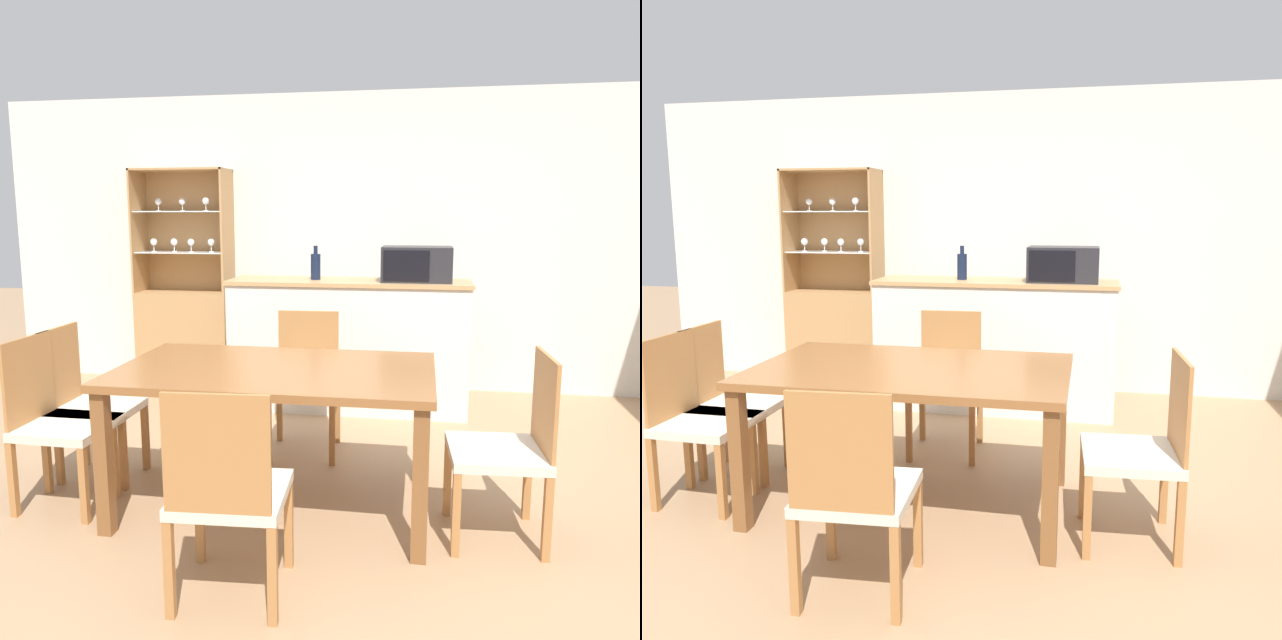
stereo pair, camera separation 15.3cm
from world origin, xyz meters
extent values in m
plane|color=#A37F5B|center=(0.00, 0.00, 0.00)|extent=(18.00, 18.00, 0.00)
cube|color=silver|center=(0.00, 2.63, 1.27)|extent=(6.80, 0.06, 2.55)
cube|color=silver|center=(-0.14, 1.94, 0.50)|extent=(1.84, 0.51, 0.99)
cube|color=tan|center=(-0.14, 1.94, 1.01)|extent=(1.87, 0.54, 0.03)
cube|color=tan|center=(-1.68, 2.42, 0.42)|extent=(0.84, 0.35, 0.84)
cube|color=tan|center=(-1.68, 2.59, 1.38)|extent=(0.84, 0.02, 1.07)
cube|color=tan|center=(-2.09, 2.42, 1.38)|extent=(0.02, 0.35, 1.07)
cube|color=tan|center=(-1.27, 2.42, 1.38)|extent=(0.02, 0.35, 1.07)
cube|color=tan|center=(-1.68, 2.42, 1.91)|extent=(0.84, 0.35, 0.02)
cube|color=white|center=(-1.68, 2.42, 1.20)|extent=(0.79, 0.31, 0.01)
cube|color=white|center=(-1.68, 2.42, 1.55)|extent=(0.79, 0.31, 0.01)
cylinder|color=white|center=(-1.94, 2.39, 1.20)|extent=(0.04, 0.04, 0.01)
cylinder|color=white|center=(-1.94, 2.39, 1.23)|extent=(0.01, 0.01, 0.06)
sphere|color=white|center=(-1.94, 2.39, 1.29)|extent=(0.06, 0.06, 0.06)
cylinder|color=white|center=(-1.91, 2.45, 1.56)|extent=(0.04, 0.04, 0.01)
cylinder|color=white|center=(-1.91, 2.45, 1.59)|extent=(0.01, 0.01, 0.06)
sphere|color=white|center=(-1.91, 2.45, 1.64)|extent=(0.06, 0.06, 0.06)
cylinder|color=white|center=(-1.76, 2.43, 1.20)|extent=(0.04, 0.04, 0.01)
cylinder|color=white|center=(-1.76, 2.43, 1.23)|extent=(0.01, 0.01, 0.06)
sphere|color=white|center=(-1.76, 2.43, 1.29)|extent=(0.06, 0.06, 0.06)
cylinder|color=white|center=(-1.68, 2.44, 1.56)|extent=(0.04, 0.04, 0.01)
cylinder|color=white|center=(-1.68, 2.44, 1.59)|extent=(0.01, 0.01, 0.06)
sphere|color=white|center=(-1.68, 2.44, 1.64)|extent=(0.06, 0.06, 0.06)
cylinder|color=white|center=(-1.59, 2.39, 1.20)|extent=(0.04, 0.04, 0.01)
cylinder|color=white|center=(-1.59, 2.39, 1.23)|extent=(0.01, 0.01, 0.06)
sphere|color=white|center=(-1.59, 2.39, 1.29)|extent=(0.06, 0.06, 0.06)
cylinder|color=white|center=(-1.45, 2.40, 1.56)|extent=(0.04, 0.04, 0.01)
cylinder|color=white|center=(-1.45, 2.40, 1.59)|extent=(0.01, 0.01, 0.06)
sphere|color=white|center=(-1.45, 2.40, 1.64)|extent=(0.06, 0.06, 0.06)
cylinder|color=white|center=(-1.42, 2.42, 1.20)|extent=(0.04, 0.04, 0.01)
cylinder|color=white|center=(-1.42, 2.42, 1.23)|extent=(0.01, 0.01, 0.06)
sphere|color=white|center=(-1.42, 2.42, 1.29)|extent=(0.06, 0.06, 0.06)
cube|color=brown|center=(-0.31, 0.17, 0.73)|extent=(1.60, 0.96, 0.04)
cube|color=brown|center=(-1.05, -0.25, 0.36)|extent=(0.07, 0.07, 0.71)
cube|color=brown|center=(0.44, -0.25, 0.36)|extent=(0.07, 0.07, 0.71)
cube|color=brown|center=(-1.05, 0.60, 0.36)|extent=(0.07, 0.07, 0.71)
cube|color=brown|center=(0.44, 0.60, 0.36)|extent=(0.07, 0.07, 0.71)
cube|color=beige|center=(-1.40, 0.32, 0.42)|extent=(0.44, 0.44, 0.05)
cube|color=#A8703D|center=(-1.61, 0.32, 0.67)|extent=(0.02, 0.40, 0.45)
cube|color=#A8703D|center=(-1.20, 0.52, 0.20)|extent=(0.04, 0.04, 0.40)
cube|color=#A8703D|center=(-1.20, 0.12, 0.20)|extent=(0.04, 0.04, 0.40)
cube|color=#A8703D|center=(-1.60, 0.51, 0.20)|extent=(0.04, 0.04, 0.40)
cube|color=#A8703D|center=(-1.59, 0.12, 0.20)|extent=(0.04, 0.04, 0.40)
cube|color=beige|center=(0.78, 0.03, 0.42)|extent=(0.46, 0.46, 0.05)
cube|color=#A8703D|center=(0.99, 0.04, 0.67)|extent=(0.04, 0.40, 0.45)
cube|color=#A8703D|center=(0.60, -0.18, 0.20)|extent=(0.04, 0.04, 0.40)
cube|color=#A8703D|center=(0.57, 0.21, 0.20)|extent=(0.04, 0.04, 0.40)
cube|color=#A8703D|center=(0.99, -0.16, 0.20)|extent=(0.04, 0.04, 0.40)
cube|color=#A8703D|center=(0.97, 0.24, 0.20)|extent=(0.04, 0.04, 0.40)
cube|color=beige|center=(-0.31, -0.60, 0.42)|extent=(0.46, 0.46, 0.05)
cube|color=#A8703D|center=(-0.29, -0.80, 0.67)|extent=(0.40, 0.04, 0.45)
cube|color=#A8703D|center=(-0.52, -0.41, 0.20)|extent=(0.04, 0.04, 0.40)
cube|color=#A8703D|center=(-0.12, -0.39, 0.20)|extent=(0.04, 0.04, 0.40)
cube|color=#A8703D|center=(-0.49, -0.80, 0.20)|extent=(0.04, 0.04, 0.40)
cube|color=#A8703D|center=(-0.10, -0.78, 0.20)|extent=(0.04, 0.04, 0.40)
cube|color=beige|center=(-0.31, 0.94, 0.42)|extent=(0.46, 0.46, 0.05)
cube|color=#A8703D|center=(-0.32, 1.15, 0.67)|extent=(0.40, 0.04, 0.45)
cube|color=#A8703D|center=(-0.10, 0.76, 0.20)|extent=(0.04, 0.04, 0.40)
cube|color=#A8703D|center=(-0.49, 0.73, 0.20)|extent=(0.04, 0.04, 0.40)
cube|color=#A8703D|center=(-0.12, 1.15, 0.20)|extent=(0.04, 0.04, 0.40)
cube|color=#A8703D|center=(-0.51, 1.13, 0.20)|extent=(0.04, 0.04, 0.40)
cube|color=beige|center=(-1.40, 0.03, 0.42)|extent=(0.44, 0.44, 0.05)
cube|color=#A8703D|center=(-1.61, 0.03, 0.67)|extent=(0.03, 0.40, 0.45)
cube|color=#A8703D|center=(-1.19, 0.22, 0.20)|extent=(0.04, 0.04, 0.40)
cube|color=#A8703D|center=(-1.20, -0.17, 0.20)|extent=(0.04, 0.04, 0.40)
cube|color=#A8703D|center=(-1.59, 0.23, 0.20)|extent=(0.04, 0.04, 0.40)
cube|color=#A8703D|center=(-1.60, -0.16, 0.20)|extent=(0.04, 0.04, 0.40)
cube|color=#232328|center=(0.37, 1.94, 1.15)|extent=(0.52, 0.35, 0.26)
cube|color=black|center=(0.30, 1.76, 1.15)|extent=(0.34, 0.01, 0.22)
cylinder|color=#141E38|center=(-0.41, 1.94, 1.12)|extent=(0.08, 0.08, 0.20)
cylinder|color=#141E38|center=(-0.41, 1.94, 1.25)|extent=(0.03, 0.03, 0.06)
camera|label=1|loc=(0.42, -2.84, 1.52)|focal=35.00mm
camera|label=2|loc=(0.57, -2.81, 1.52)|focal=35.00mm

